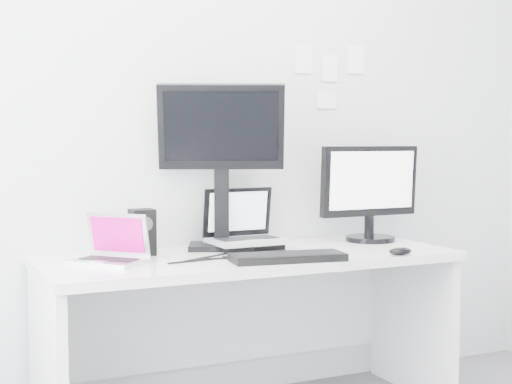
# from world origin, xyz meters

# --- Properties ---
(back_wall) EXTENTS (3.60, 0.00, 3.60)m
(back_wall) POSITION_xyz_m (0.00, 1.60, 1.35)
(back_wall) COLOR silver
(back_wall) RESTS_ON ground
(desk) EXTENTS (1.80, 0.70, 0.73)m
(desk) POSITION_xyz_m (0.00, 1.25, 0.36)
(desk) COLOR silver
(desk) RESTS_ON ground
(macbook) EXTENTS (0.34, 0.35, 0.21)m
(macbook) POSITION_xyz_m (-0.63, 1.25, 0.83)
(macbook) COLOR silver
(macbook) RESTS_ON desk
(speaker) EXTENTS (0.10, 0.10, 0.20)m
(speaker) POSITION_xyz_m (-0.43, 1.42, 0.83)
(speaker) COLOR black
(speaker) RESTS_ON desk
(dell_laptop) EXTENTS (0.35, 0.28, 0.28)m
(dell_laptop) POSITION_xyz_m (0.05, 1.38, 0.87)
(dell_laptop) COLOR #A5A8AC
(dell_laptop) RESTS_ON desk
(rear_monitor) EXTENTS (0.59, 0.41, 0.76)m
(rear_monitor) POSITION_xyz_m (-0.06, 1.43, 1.11)
(rear_monitor) COLOR black
(rear_monitor) RESTS_ON desk
(samsung_monitor) EXTENTS (0.53, 0.25, 0.48)m
(samsung_monitor) POSITION_xyz_m (0.71, 1.38, 0.97)
(samsung_monitor) COLOR black
(samsung_monitor) RESTS_ON desk
(keyboard) EXTENTS (0.49, 0.24, 0.03)m
(keyboard) POSITION_xyz_m (0.06, 1.01, 0.75)
(keyboard) COLOR black
(keyboard) RESTS_ON desk
(mouse) EXTENTS (0.11, 0.08, 0.03)m
(mouse) POSITION_xyz_m (0.57, 0.94, 0.75)
(mouse) COLOR black
(mouse) RESTS_ON desk
(wall_note_0) EXTENTS (0.10, 0.00, 0.14)m
(wall_note_0) POSITION_xyz_m (0.45, 1.59, 1.62)
(wall_note_0) COLOR white
(wall_note_0) RESTS_ON back_wall
(wall_note_1) EXTENTS (0.09, 0.00, 0.13)m
(wall_note_1) POSITION_xyz_m (0.60, 1.59, 1.58)
(wall_note_1) COLOR white
(wall_note_1) RESTS_ON back_wall
(wall_note_2) EXTENTS (0.10, 0.00, 0.14)m
(wall_note_2) POSITION_xyz_m (0.75, 1.59, 1.63)
(wall_note_2) COLOR white
(wall_note_2) RESTS_ON back_wall
(wall_note_3) EXTENTS (0.11, 0.00, 0.08)m
(wall_note_3) POSITION_xyz_m (0.58, 1.59, 1.42)
(wall_note_3) COLOR white
(wall_note_3) RESTS_ON back_wall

